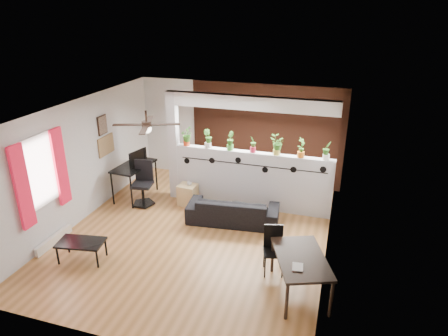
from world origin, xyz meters
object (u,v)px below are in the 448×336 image
at_px(coffee_table, 81,244).
at_px(potted_plant_3, 253,144).
at_px(potted_plant_1, 208,138).
at_px(potted_plant_4, 277,145).
at_px(potted_plant_6, 327,150).
at_px(dining_table, 301,261).
at_px(sofa, 233,210).
at_px(computer_desk, 134,168).
at_px(potted_plant_5, 301,147).
at_px(cube_shelf, 188,195).
at_px(ceiling_fan, 147,126).
at_px(potted_plant_0, 186,136).
at_px(folding_chair, 273,245).
at_px(cup, 189,184).
at_px(potted_plant_2, 230,140).
at_px(office_chair, 143,186).

bearing_deg(coffee_table, potted_plant_3, 50.36).
distance_m(potted_plant_1, potted_plant_4, 1.58).
distance_m(potted_plant_6, dining_table, 2.88).
distance_m(sofa, computer_desk, 2.69).
distance_m(potted_plant_5, cube_shelf, 2.86).
bearing_deg(ceiling_fan, potted_plant_0, 89.36).
distance_m(ceiling_fan, folding_chair, 3.13).
xyz_separation_m(potted_plant_5, folding_chair, (-0.13, -2.24, -1.07)).
bearing_deg(potted_plant_3, potted_plant_5, 0.00).
distance_m(potted_plant_6, cup, 3.18).
height_order(sofa, cube_shelf, sofa).
xyz_separation_m(ceiling_fan, potted_plant_6, (3.18, 1.80, -0.75)).
height_order(potted_plant_1, dining_table, potted_plant_1).
bearing_deg(potted_plant_1, coffee_table, -115.44).
relative_size(ceiling_fan, cup, 10.64).
height_order(sofa, cup, cup).
height_order(ceiling_fan, sofa, ceiling_fan).
xyz_separation_m(potted_plant_1, dining_table, (2.50, -2.72, -0.97)).
height_order(ceiling_fan, potted_plant_6, ceiling_fan).
bearing_deg(coffee_table, folding_chair, 12.31).
distance_m(computer_desk, folding_chair, 4.21).
xyz_separation_m(potted_plant_4, potted_plant_5, (0.53, 0.00, -0.00)).
distance_m(potted_plant_0, potted_plant_1, 0.53).
bearing_deg(potted_plant_1, potted_plant_2, -0.00).
bearing_deg(computer_desk, cup, 0.00).
xyz_separation_m(potted_plant_3, potted_plant_5, (1.05, 0.00, 0.03)).
height_order(cup, dining_table, dining_table).
xyz_separation_m(sofa, computer_desk, (-2.61, 0.47, 0.49)).
xyz_separation_m(office_chair, folding_chair, (3.38, -1.63, 0.05)).
height_order(potted_plant_4, potted_plant_6, potted_plant_4).
xyz_separation_m(potted_plant_0, potted_plant_1, (0.53, -0.00, 0.00)).
height_order(potted_plant_2, computer_desk, potted_plant_2).
height_order(ceiling_fan, computer_desk, ceiling_fan).
height_order(potted_plant_1, potted_plant_5, potted_plant_5).
bearing_deg(ceiling_fan, potted_plant_1, 73.11).
distance_m(potted_plant_3, folding_chair, 2.64).
bearing_deg(potted_plant_6, folding_chair, -106.30).
distance_m(ceiling_fan, dining_table, 3.61).
bearing_deg(coffee_table, potted_plant_5, 40.25).
height_order(ceiling_fan, folding_chair, ceiling_fan).
bearing_deg(potted_plant_4, sofa, -132.71).
distance_m(sofa, cube_shelf, 1.32).
bearing_deg(potted_plant_1, potted_plant_5, 0.00).
bearing_deg(office_chair, coffee_table, -90.49).
xyz_separation_m(ceiling_fan, potted_plant_4, (2.13, 1.80, -0.73)).
bearing_deg(folding_chair, office_chair, 154.28).
xyz_separation_m(potted_plant_6, dining_table, (-0.13, -2.72, -0.96)).
relative_size(potted_plant_3, cube_shelf, 0.74).
distance_m(potted_plant_1, potted_plant_6, 2.63).
xyz_separation_m(ceiling_fan, sofa, (1.38, 0.99, -2.04)).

